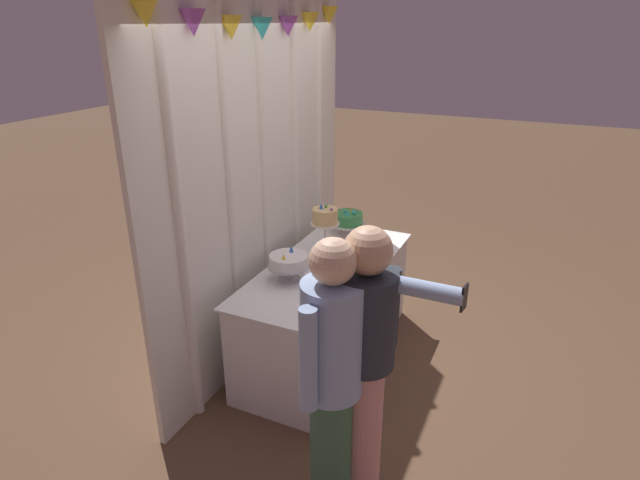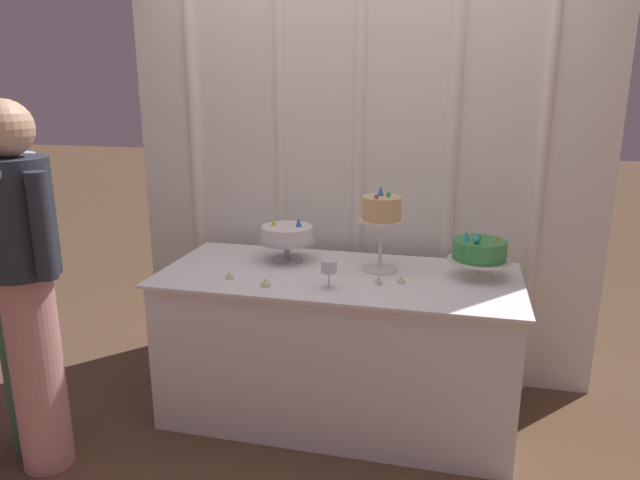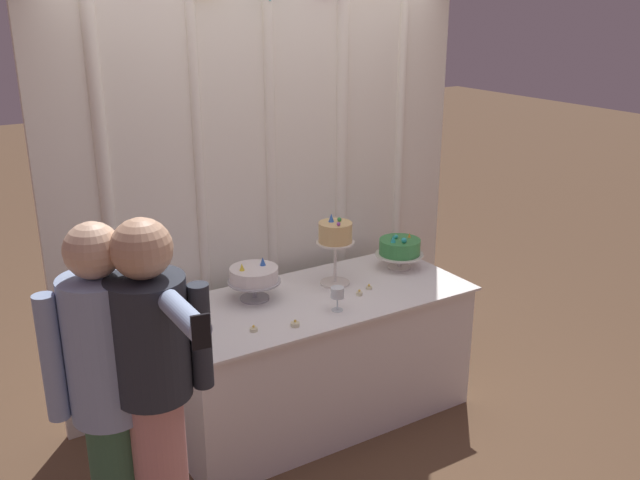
% 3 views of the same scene
% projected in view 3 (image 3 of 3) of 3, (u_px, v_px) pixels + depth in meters
% --- Properties ---
extents(ground_plane, '(24.00, 24.00, 0.00)m').
position_uv_depth(ground_plane, '(326.00, 422.00, 4.22)').
color(ground_plane, brown).
extents(draped_curtain, '(2.71, 0.16, 2.90)m').
position_uv_depth(draped_curtain, '(269.00, 156.00, 4.24)').
color(draped_curtain, white).
rests_on(draped_curtain, ground_plane).
extents(cake_table, '(1.81, 0.81, 0.79)m').
position_uv_depth(cake_table, '(317.00, 357.00, 4.17)').
color(cake_table, white).
rests_on(cake_table, ground_plane).
extents(cake_display_leftmost, '(0.30, 0.30, 0.24)m').
position_uv_depth(cake_display_leftmost, '(254.00, 276.00, 3.97)').
color(cake_display_leftmost, '#B2B2B7').
rests_on(cake_display_leftmost, cake_table).
extents(cake_display_center, '(0.23, 0.23, 0.43)m').
position_uv_depth(cake_display_center, '(335.00, 237.00, 4.13)').
color(cake_display_center, silver).
rests_on(cake_display_center, cake_table).
extents(cake_display_rightmost, '(0.30, 0.30, 0.24)m').
position_uv_depth(cake_display_rightmost, '(400.00, 248.00, 4.43)').
color(cake_display_rightmost, silver).
rests_on(cake_display_rightmost, cake_table).
extents(wine_glass, '(0.08, 0.08, 0.14)m').
position_uv_depth(wine_glass, '(337.00, 294.00, 3.83)').
color(wine_glass, silver).
rests_on(wine_glass, cake_table).
extents(tealight_far_left, '(0.04, 0.04, 0.03)m').
position_uv_depth(tealight_far_left, '(254.00, 329.00, 3.63)').
color(tealight_far_left, beige).
rests_on(tealight_far_left, cake_table).
extents(tealight_near_left, '(0.05, 0.05, 0.04)m').
position_uv_depth(tealight_near_left, '(295.00, 324.00, 3.68)').
color(tealight_near_left, beige).
rests_on(tealight_near_left, cake_table).
extents(tealight_near_right, '(0.04, 0.04, 0.04)m').
position_uv_depth(tealight_near_right, '(359.00, 293.00, 4.06)').
color(tealight_near_right, beige).
rests_on(tealight_near_right, cake_table).
extents(tealight_far_right, '(0.04, 0.04, 0.03)m').
position_uv_depth(tealight_far_right, '(369.00, 287.00, 4.15)').
color(tealight_far_right, beige).
rests_on(tealight_far_right, cake_table).
extents(guest_girl_blue_dress, '(0.46, 0.74, 1.64)m').
position_uv_depth(guest_girl_blue_dress, '(109.00, 394.00, 2.80)').
color(guest_girl_blue_dress, '#3D6B4C').
rests_on(guest_girl_blue_dress, ground_plane).
extents(guest_man_pink_jacket, '(0.45, 0.40, 1.66)m').
position_uv_depth(guest_man_pink_jacket, '(154.00, 394.00, 2.79)').
color(guest_man_pink_jacket, '#D6938E').
rests_on(guest_man_pink_jacket, ground_plane).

